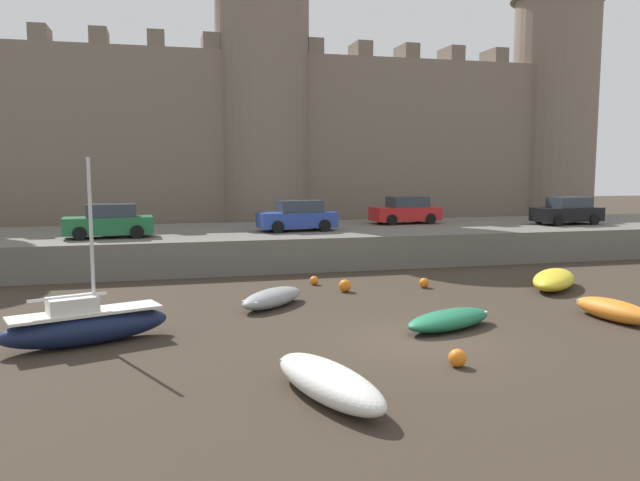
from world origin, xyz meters
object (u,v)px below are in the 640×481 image
(rowboat_near_channel_left, at_px, (272,297))
(car_quay_west, at_px, (298,216))
(mooring_buoy_mid_mud, at_px, (345,286))
(car_quay_centre_east, at_px, (406,211))
(mooring_buoy_near_shore, at_px, (314,280))
(car_quay_centre_west, at_px, (109,222))
(car_quay_east, at_px, (568,211))
(mooring_buoy_near_channel, at_px, (457,358))
(rowboat_near_channel_right, at_px, (613,310))
(mooring_buoy_off_centre, at_px, (424,283))
(rowboat_foreground_right, at_px, (554,279))
(sailboat_foreground_left, at_px, (86,325))
(rowboat_midflat_right, at_px, (328,381))
(rowboat_midflat_left, at_px, (449,319))

(rowboat_near_channel_left, xyz_separation_m, car_quay_west, (3.24, 10.55, 2.08))
(mooring_buoy_mid_mud, distance_m, car_quay_centre_east, 13.53)
(mooring_buoy_near_shore, xyz_separation_m, car_quay_centre_west, (-8.69, 5.83, 2.24))
(car_quay_centre_east, relative_size, car_quay_east, 1.00)
(mooring_buoy_near_channel, xyz_separation_m, car_quay_centre_west, (-9.54, 17.48, 2.20))
(rowboat_near_channel_right, xyz_separation_m, mooring_buoy_near_channel, (-7.15, -3.12, -0.14))
(mooring_buoy_off_centre, bearing_deg, rowboat_near_channel_left, -163.78)
(mooring_buoy_near_channel, bearing_deg, car_quay_centre_west, 118.64)
(mooring_buoy_off_centre, bearing_deg, car_quay_centre_east, 71.76)
(mooring_buoy_near_channel, xyz_separation_m, mooring_buoy_mid_mud, (-0.01, 9.86, 0.03))
(rowboat_foreground_right, distance_m, car_quay_east, 12.82)
(rowboat_near_channel_right, relative_size, car_quay_centre_west, 0.75)
(rowboat_foreground_right, xyz_separation_m, mooring_buoy_off_centre, (-5.10, 1.54, -0.20))
(mooring_buoy_near_channel, height_order, car_quay_centre_east, car_quay_centre_east)
(sailboat_foreground_left, height_order, rowboat_midflat_right, sailboat_foreground_left)
(sailboat_foreground_left, height_order, rowboat_near_channel_right, sailboat_foreground_left)
(mooring_buoy_near_channel, bearing_deg, rowboat_near_channel_left, 112.83)
(rowboat_foreground_right, distance_m, mooring_buoy_off_centre, 5.33)
(car_quay_centre_west, height_order, car_quay_east, same)
(car_quay_east, bearing_deg, mooring_buoy_near_channel, -131.67)
(mooring_buoy_mid_mud, distance_m, car_quay_centre_west, 12.40)
(car_quay_west, bearing_deg, mooring_buoy_near_channel, -89.73)
(rowboat_foreground_right, bearing_deg, mooring_buoy_off_centre, 163.20)
(rowboat_near_channel_left, height_order, rowboat_foreground_right, rowboat_foreground_right)
(rowboat_midflat_left, xyz_separation_m, car_quay_centre_east, (5.70, 17.69, 2.11))
(rowboat_midflat_right, relative_size, rowboat_foreground_right, 1.05)
(mooring_buoy_off_centre, relative_size, car_quay_west, 0.10)
(car_quay_centre_east, bearing_deg, rowboat_near_channel_right, -90.02)
(sailboat_foreground_left, xyz_separation_m, rowboat_foreground_right, (17.81, 3.90, -0.17))
(car_quay_centre_west, bearing_deg, car_quay_centre_east, 12.33)
(rowboat_near_channel_left, height_order, mooring_buoy_off_centre, rowboat_near_channel_left)
(car_quay_centre_west, distance_m, car_quay_east, 25.87)
(rowboat_midflat_right, height_order, rowboat_foreground_right, rowboat_midflat_right)
(mooring_buoy_near_shore, distance_m, car_quay_centre_east, 12.61)
(mooring_buoy_near_channel, bearing_deg, car_quay_west, 90.27)
(rowboat_midflat_right, relative_size, rowboat_near_channel_right, 1.29)
(mooring_buoy_mid_mud, bearing_deg, mooring_buoy_near_channel, -89.96)
(rowboat_near_channel_right, relative_size, mooring_buoy_near_channel, 6.90)
(rowboat_near_channel_right, distance_m, mooring_buoy_near_channel, 7.80)
(rowboat_foreground_right, bearing_deg, mooring_buoy_near_shore, 160.53)
(rowboat_midflat_left, bearing_deg, car_quay_west, 95.86)
(car_quay_centre_west, bearing_deg, sailboat_foreground_left, -88.79)
(car_quay_west, xyz_separation_m, car_quay_centre_east, (7.24, 2.68, 0.00))
(sailboat_foreground_left, bearing_deg, rowboat_midflat_right, -46.22)
(car_quay_east, bearing_deg, sailboat_foreground_left, -151.49)
(car_quay_centre_east, bearing_deg, car_quay_east, -17.04)
(rowboat_midflat_right, xyz_separation_m, rowboat_near_channel_left, (0.40, 9.25, -0.07))
(sailboat_foreground_left, distance_m, mooring_buoy_near_shore, 11.10)
(sailboat_foreground_left, xyz_separation_m, rowboat_midflat_left, (10.72, -0.99, -0.26))
(mooring_buoy_off_centre, bearing_deg, mooring_buoy_near_shore, 157.46)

